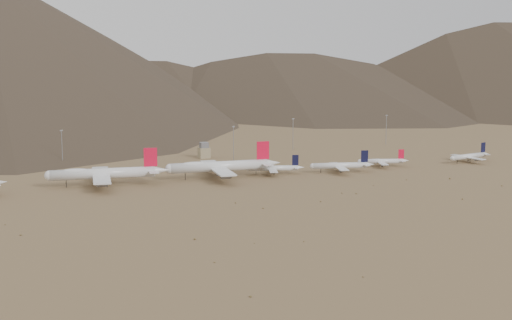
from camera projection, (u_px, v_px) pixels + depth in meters
name	position (u px, v px, depth m)	size (l,w,h in m)	color
ground	(218.00, 191.00, 422.23)	(3000.00, 3000.00, 0.00)	#916E4B
mountain_ridge	(46.00, 6.00, 1220.99)	(4400.00, 1000.00, 300.00)	#4D3D2E
widebody_centre	(104.00, 173.00, 435.64)	(75.39, 58.69, 22.50)	silver
widebody_east	(220.00, 166.00, 460.31)	(77.00, 59.52, 22.89)	silver
narrowbody_a	(274.00, 168.00, 474.59)	(37.79, 28.12, 12.91)	silver
narrowbody_b	(341.00, 165.00, 481.10)	(44.02, 32.45, 14.81)	silver
narrowbody_c	(383.00, 161.00, 503.84)	(35.96, 26.70, 12.24)	silver
narrowbody_d	(470.00, 156.00, 523.63)	(40.49, 29.60, 13.48)	silver
control_tower	(204.00, 151.00, 542.24)	(8.00, 8.00, 12.00)	#998B68
mast_west	(62.00, 146.00, 506.39)	(2.00, 0.60, 25.70)	gray
mast_centre	(233.00, 141.00, 530.92)	(2.00, 0.60, 25.70)	gray
mast_east	(293.00, 132.00, 585.37)	(2.00, 0.60, 25.70)	gray
mast_far_east	(386.00, 128.00, 613.73)	(2.00, 0.60, 25.70)	gray
desert_scrub	(372.00, 206.00, 379.97)	(381.48, 161.22, 0.89)	brown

